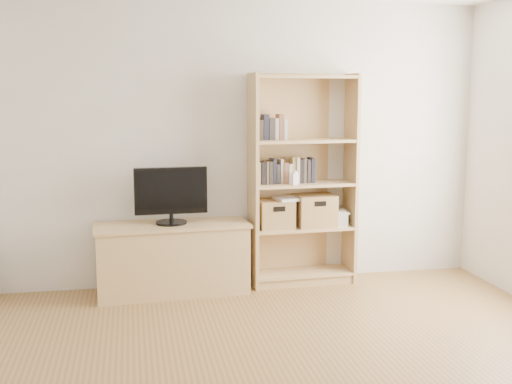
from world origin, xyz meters
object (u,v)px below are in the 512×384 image
object	(u,v)px
bookshelf	(303,180)
basket_right	(315,210)
baby_monitor	(295,179)
tv_stand	(172,260)
television	(171,196)
laptop	(293,198)
basket_left	(276,214)

from	to	relation	value
bookshelf	basket_right	bearing A→B (deg)	-2.60
baby_monitor	basket_right	distance (m)	0.40
tv_stand	television	size ratio (longest dim) A/B	2.07
television	baby_monitor	world-z (taller)	television
laptop	basket_left	bearing A→B (deg)	167.41
tv_stand	bookshelf	bearing A→B (deg)	0.10
bookshelf	baby_monitor	size ratio (longest dim) A/B	18.44
bookshelf	television	xyz separation A→B (m)	(-1.22, -0.07, -0.09)
bookshelf	basket_right	distance (m)	0.31
basket_left	laptop	distance (m)	0.22
tv_stand	basket_left	world-z (taller)	basket_left
tv_stand	laptop	size ratio (longest dim) A/B	4.06
basket_left	tv_stand	bearing A→B (deg)	-178.84
baby_monitor	tv_stand	bearing A→B (deg)	164.01
baby_monitor	basket_left	distance (m)	0.38
baby_monitor	laptop	xyz separation A→B (m)	(0.01, 0.09, -0.19)
basket_left	basket_right	size ratio (longest dim) A/B	0.88
basket_right	laptop	size ratio (longest dim) A/B	1.10
television	laptop	world-z (taller)	television
baby_monitor	basket_left	xyz separation A→B (m)	(-0.16, 0.10, -0.34)
basket_right	laptop	distance (m)	0.25
tv_stand	bookshelf	xyz separation A→B (m)	(1.22, 0.07, 0.67)
tv_stand	laptop	world-z (taller)	laptop
bookshelf	basket_right	xyz separation A→B (m)	(0.12, -0.00, -0.29)
tv_stand	basket_right	xyz separation A→B (m)	(1.34, 0.07, 0.39)
basket_left	basket_right	xyz separation A→B (m)	(0.38, 0.02, 0.02)
bookshelf	baby_monitor	distance (m)	0.16
tv_stand	baby_monitor	xyz separation A→B (m)	(1.11, -0.04, 0.70)
bookshelf	television	distance (m)	1.22
basket_right	laptop	xyz separation A→B (m)	(-0.22, -0.02, 0.12)
baby_monitor	basket_left	size ratio (longest dim) A/B	0.34
tv_stand	laptop	distance (m)	1.23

